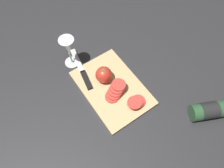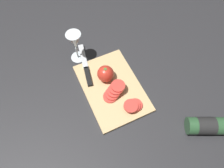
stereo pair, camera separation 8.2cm
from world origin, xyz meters
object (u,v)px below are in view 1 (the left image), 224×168
at_px(whole_tomato, 104,75).
at_px(knife, 84,76).
at_px(wine_glass, 68,48).
at_px(tomato_slice_stack_near, 115,91).
at_px(tomato_slice_stack_far, 136,102).
at_px(wine_bottle, 214,110).

distance_m(whole_tomato, knife, 0.10).
height_order(wine_glass, knife, wine_glass).
height_order(tomato_slice_stack_near, tomato_slice_stack_far, tomato_slice_stack_near).
xyz_separation_m(wine_glass, tomato_slice_stack_far, (-0.37, -0.12, -0.09)).
bearing_deg(wine_glass, wine_bottle, -147.71).
relative_size(wine_glass, whole_tomato, 2.16).
distance_m(wine_bottle, whole_tomato, 0.51).
height_order(wine_glass, tomato_slice_stack_near, wine_glass).
bearing_deg(wine_glass, knife, -177.85).
relative_size(wine_glass, tomato_slice_stack_near, 1.54).
relative_size(wine_bottle, tomato_slice_stack_far, 3.37).
bearing_deg(wine_glass, whole_tomato, -157.92).
height_order(wine_bottle, tomato_slice_stack_far, wine_bottle).
xyz_separation_m(wine_bottle, knife, (0.48, 0.37, -0.02)).
relative_size(knife, tomato_slice_stack_near, 2.32).
relative_size(knife, tomato_slice_stack_far, 2.90).
distance_m(knife, tomato_slice_stack_far, 0.28).
bearing_deg(tomato_slice_stack_near, wine_bottle, -136.61).
height_order(whole_tomato, tomato_slice_stack_near, whole_tomato).
distance_m(whole_tomato, tomato_slice_stack_near, 0.09).
distance_m(wine_bottle, wine_glass, 0.70).
bearing_deg(tomato_slice_stack_far, whole_tomato, 14.31).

